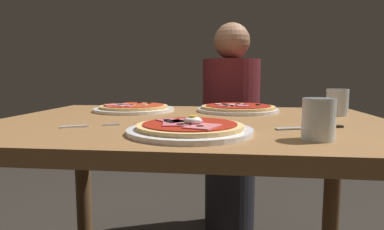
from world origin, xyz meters
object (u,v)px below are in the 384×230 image
at_px(dining_table, 192,153).
at_px(fork, 86,126).
at_px(pizza_across_left, 238,108).
at_px(diner_person, 230,134).
at_px(knife, 315,127).
at_px(pizza_across_right, 134,108).
at_px(water_glass_far, 337,104).
at_px(water_glass_near, 318,122).
at_px(pizza_foreground, 190,128).

height_order(dining_table, fork, fork).
relative_size(pizza_across_left, diner_person, 0.27).
bearing_deg(fork, pizza_across_left, 45.97).
bearing_deg(knife, pizza_across_right, 148.98).
distance_m(water_glass_far, fork, 0.85).
xyz_separation_m(dining_table, pizza_across_left, (0.15, 0.26, 0.12)).
distance_m(water_glass_near, water_glass_far, 0.51).
bearing_deg(pizza_foreground, water_glass_near, -9.98).
xyz_separation_m(dining_table, pizza_foreground, (0.02, -0.25, 0.12)).
height_order(pizza_foreground, knife, pizza_foreground).
xyz_separation_m(pizza_across_right, water_glass_far, (0.76, -0.06, 0.03)).
height_order(dining_table, pizza_across_left, pizza_across_left).
relative_size(pizza_across_left, pizza_across_right, 0.99).
bearing_deg(fork, pizza_foreground, -12.33).
bearing_deg(pizza_across_right, fork, -91.79).
bearing_deg(water_glass_far, fork, -155.35).
xyz_separation_m(dining_table, knife, (0.35, -0.14, 0.11)).
bearing_deg(diner_person, pizza_across_right, 56.37).
bearing_deg(water_glass_near, diner_person, 99.50).
bearing_deg(pizza_across_left, pizza_across_right, -176.12).
bearing_deg(pizza_across_right, dining_table, -41.31).
distance_m(pizza_foreground, pizza_across_left, 0.52).
distance_m(water_glass_far, diner_person, 0.78).
bearing_deg(knife, pizza_foreground, -160.84).
bearing_deg(knife, water_glass_far, 63.72).
bearing_deg(dining_table, pizza_across_right, 138.69).
bearing_deg(pizza_across_left, fork, -134.03).
relative_size(knife, diner_person, 0.16).
height_order(water_glass_near, fork, water_glass_near).
bearing_deg(knife, dining_table, 158.63).
distance_m(water_glass_near, fork, 0.60).
bearing_deg(pizza_across_right, water_glass_far, -4.38).
relative_size(pizza_across_left, water_glass_near, 3.44).
bearing_deg(dining_table, water_glass_far, 19.05).
distance_m(fork, knife, 0.62).
bearing_deg(diner_person, fork, 68.08).
relative_size(pizza_foreground, pizza_across_left, 0.98).
height_order(pizza_across_left, diner_person, diner_person).
relative_size(water_glass_near, fork, 0.63).
height_order(water_glass_near, diner_person, diner_person).
bearing_deg(pizza_foreground, pizza_across_left, 75.73).
xyz_separation_m(fork, diner_person, (0.40, 1.00, -0.19)).
bearing_deg(knife, diner_person, 103.05).
height_order(pizza_foreground, diner_person, diner_person).
height_order(pizza_across_right, water_glass_near, water_glass_near).
relative_size(dining_table, pizza_foreground, 4.04).
xyz_separation_m(knife, diner_person, (-0.22, 0.95, -0.19)).
relative_size(water_glass_near, water_glass_far, 0.98).
xyz_separation_m(pizza_across_right, water_glass_near, (0.57, -0.53, 0.03)).
bearing_deg(water_glass_far, pizza_across_left, 166.02).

